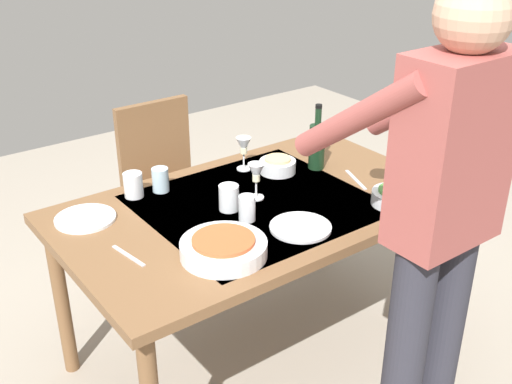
% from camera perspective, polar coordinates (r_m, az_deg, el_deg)
% --- Properties ---
extents(ground_plane, '(6.00, 6.00, 0.00)m').
position_cam_1_polar(ground_plane, '(2.91, -0.00, -14.36)').
color(ground_plane, '#9E9384').
extents(dining_table, '(1.55, 0.93, 0.75)m').
position_cam_1_polar(dining_table, '(2.52, -0.00, -2.54)').
color(dining_table, brown).
rests_on(dining_table, ground_plane).
extents(chair_near, '(0.40, 0.40, 0.91)m').
position_cam_1_polar(chair_near, '(3.26, -8.25, 1.13)').
color(chair_near, '#523019').
rests_on(chair_near, ground_plane).
extents(person_server, '(0.42, 0.61, 1.69)m').
position_cam_1_polar(person_server, '(2.06, 16.32, -1.85)').
color(person_server, '#2D2D38').
rests_on(person_server, ground_plane).
extents(wine_bottle, '(0.07, 0.07, 0.30)m').
position_cam_1_polar(wine_bottle, '(2.78, 5.58, 4.30)').
color(wine_bottle, black).
rests_on(wine_bottle, dining_table).
extents(wine_glass_left, '(0.07, 0.07, 0.15)m').
position_cam_1_polar(wine_glass_left, '(2.49, 0.01, 1.60)').
color(wine_glass_left, white).
rests_on(wine_glass_left, dining_table).
extents(wine_glass_right, '(0.07, 0.07, 0.15)m').
position_cam_1_polar(wine_glass_right, '(2.75, -1.13, 4.08)').
color(wine_glass_right, white).
rests_on(wine_glass_right, dining_table).
extents(water_cup_near_left, '(0.07, 0.07, 0.10)m').
position_cam_1_polar(water_cup_near_left, '(2.60, -8.71, 1.11)').
color(water_cup_near_left, silver).
rests_on(water_cup_near_left, dining_table).
extents(water_cup_near_right, '(0.06, 0.06, 0.10)m').
position_cam_1_polar(water_cup_near_right, '(2.35, -0.82, -1.48)').
color(water_cup_near_right, silver).
rests_on(water_cup_near_right, dining_table).
extents(water_cup_far_left, '(0.08, 0.08, 0.10)m').
position_cam_1_polar(water_cup_far_left, '(2.42, -2.49, -0.52)').
color(water_cup_far_left, silver).
rests_on(water_cup_far_left, dining_table).
extents(water_cup_far_right, '(0.08, 0.08, 0.10)m').
position_cam_1_polar(water_cup_far_right, '(2.57, -11.13, 0.64)').
color(water_cup_far_right, silver).
rests_on(water_cup_far_right, dining_table).
extents(serving_bowl_pasta, '(0.30, 0.30, 0.07)m').
position_cam_1_polar(serving_bowl_pasta, '(2.13, -2.97, -5.06)').
color(serving_bowl_pasta, silver).
rests_on(serving_bowl_pasta, dining_table).
extents(side_bowl_salad, '(0.18, 0.18, 0.07)m').
position_cam_1_polar(side_bowl_salad, '(2.53, 12.50, -0.41)').
color(side_bowl_salad, silver).
rests_on(side_bowl_salad, dining_table).
extents(side_bowl_bread, '(0.16, 0.16, 0.07)m').
position_cam_1_polar(side_bowl_bread, '(2.75, 1.98, 2.47)').
color(side_bowl_bread, silver).
rests_on(side_bowl_bread, dining_table).
extents(dinner_plate_near, '(0.23, 0.23, 0.01)m').
position_cam_1_polar(dinner_plate_near, '(2.45, -15.30, -2.34)').
color(dinner_plate_near, silver).
rests_on(dinner_plate_near, dining_table).
extents(dinner_plate_far, '(0.23, 0.23, 0.01)m').
position_cam_1_polar(dinner_plate_far, '(2.31, 4.08, -3.23)').
color(dinner_plate_far, silver).
rests_on(dinner_plate_far, dining_table).
extents(table_knife, '(0.09, 0.19, 0.00)m').
position_cam_1_polar(table_knife, '(2.72, 9.08, 1.12)').
color(table_knife, silver).
rests_on(table_knife, dining_table).
extents(table_fork, '(0.04, 0.18, 0.00)m').
position_cam_1_polar(table_fork, '(2.19, -11.55, -5.72)').
color(table_fork, silver).
rests_on(table_fork, dining_table).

